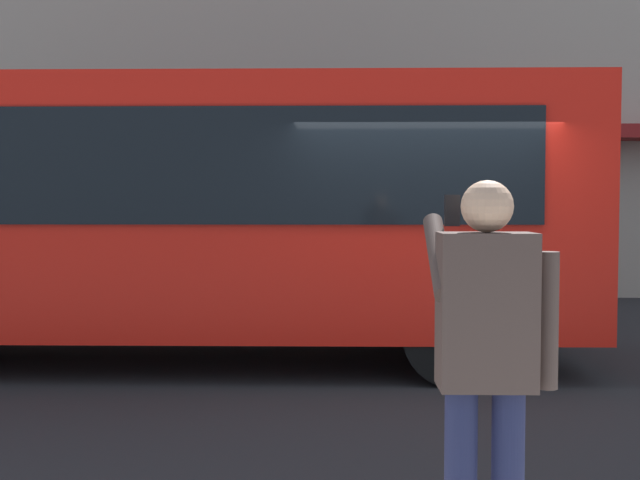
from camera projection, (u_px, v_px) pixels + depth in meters
The scene contains 3 objects.
ground_plane at pixel (420, 375), 7.75m from camera, with size 60.00×60.00×0.00m, color #232326.
red_bus at pixel (164, 209), 8.40m from camera, with size 9.05×2.54×3.08m.
pedestrian_photographer at pixel (486, 348), 3.23m from camera, with size 0.53×0.52×1.70m.
Camera 1 is at (0.86, 7.70, 1.76)m, focal length 42.85 mm.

